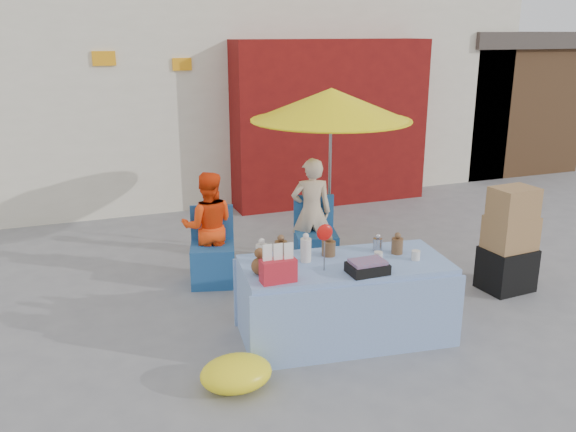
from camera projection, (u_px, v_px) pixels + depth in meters
name	position (u px, v px, depth m)	size (l,w,h in m)	color
ground	(301.00, 338.00, 5.64)	(80.00, 80.00, 0.00)	slate
backdrop	(180.00, 10.00, 11.63)	(14.00, 8.00, 7.80)	silver
market_table	(344.00, 299.00, 5.57)	(2.01, 1.12, 1.16)	#86A8D7
chair_left	(213.00, 261.00, 6.80)	(0.58, 0.58, 0.85)	#1D4D88
chair_right	(316.00, 248.00, 7.23)	(0.58, 0.58, 0.85)	#1D4D88
vendor_orange	(208.00, 227.00, 6.81)	(0.61, 0.47, 1.25)	#FF3E0D
vendor_beige	(311.00, 212.00, 7.23)	(0.48, 0.31, 1.32)	beige
umbrella	(331.00, 105.00, 7.10)	(1.90, 1.90, 2.09)	gray
box_stack	(509.00, 243.00, 6.55)	(0.55, 0.47, 1.16)	black
tarp_bundle	(236.00, 373.00, 4.81)	(0.58, 0.46, 0.26)	yellow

